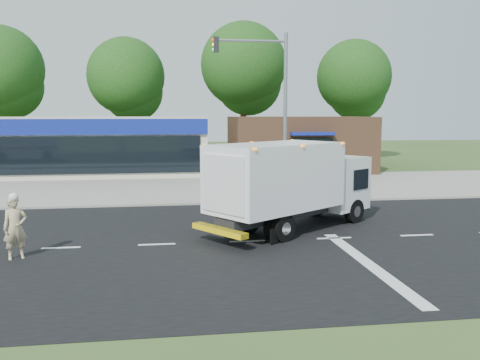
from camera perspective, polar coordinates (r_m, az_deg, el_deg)
The scene contains 11 objects.
ground at distance 17.06m, azimuth 0.86°, elevation -6.94°, with size 120.00×120.00×0.00m, color #385123.
road_asphalt at distance 17.06m, azimuth 0.86°, elevation -6.92°, with size 60.00×14.00×0.02m, color black.
sidewalk at distance 25.01m, azimuth -2.04°, elevation -2.15°, with size 60.00×2.40×0.12m, color gray.
parking_apron at distance 30.73m, azimuth -3.18°, elevation -0.44°, with size 60.00×9.00×0.02m, color gray.
lane_markings at distance 16.05m, azimuth 6.43°, elevation -7.85°, with size 55.20×7.00×0.01m.
ems_box_truck at distance 18.48m, azimuth 5.69°, elevation 0.02°, with size 7.22×6.04×3.22m.
emergency_worker at distance 16.26m, azimuth -23.93°, elevation -4.82°, with size 0.80×0.69×1.97m.
retail_strip_mall at distance 36.89m, azimuth -18.11°, elevation 3.65°, with size 18.00×6.20×4.00m.
brown_storefront at distance 37.61m, azimuth 6.72°, elevation 4.02°, with size 10.00×6.70×4.00m.
traffic_signal_pole at distance 24.43m, azimuth 3.62°, elevation 9.06°, with size 3.51×0.25×8.00m.
background_trees at distance 44.63m, azimuth -5.93°, elevation 11.49°, with size 36.77×7.39×12.10m.
Camera 1 is at (-2.56, -16.32, 4.26)m, focal length 38.00 mm.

